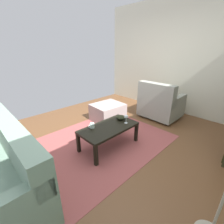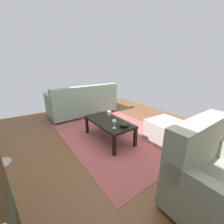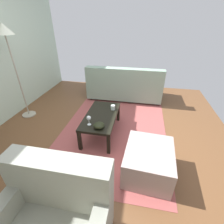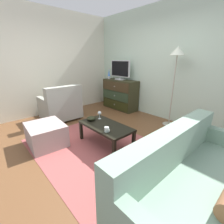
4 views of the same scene
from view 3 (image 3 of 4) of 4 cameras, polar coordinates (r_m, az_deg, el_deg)
name	(u,v)px [view 3 (image 3 of 4)]	position (r m, az deg, el deg)	size (l,w,h in m)	color
ground_plane	(101,138)	(2.92, -4.10, -9.20)	(5.29, 4.65, 0.05)	brown
area_rug	(114,131)	(3.02, 0.54, -6.88)	(2.60, 1.90, 0.01)	#9C4B49
coffee_table	(101,117)	(2.80, -3.86, -1.84)	(1.02, 0.52, 0.39)	black
wine_glass	(89,118)	(2.49, -8.26, -2.20)	(0.07, 0.07, 0.16)	silver
mug	(113,107)	(2.91, 0.32, 1.69)	(0.11, 0.08, 0.08)	silver
bowl_decorative	(99,125)	(2.45, -4.67, -4.74)	(0.17, 0.17, 0.08)	black
couch_large	(125,85)	(4.20, 4.61, 9.46)	(0.85, 1.83, 0.84)	#332319
ottoman	(148,161)	(2.26, 12.72, -16.74)	(0.70, 0.60, 0.40)	#A2908C
standing_lamp	(6,39)	(3.52, -33.39, 20.73)	(0.32, 0.32, 1.77)	#A59E8C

